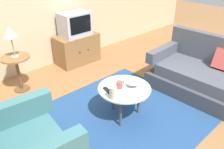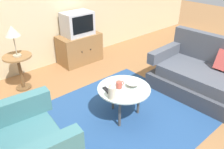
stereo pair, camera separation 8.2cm
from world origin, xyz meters
TOP-DOWN VIEW (x-y plane):
  - ground_plane at (0.00, 0.00)m, footprint 16.00×16.00m
  - area_rug at (0.08, 0.16)m, footprint 2.06×1.99m
  - couch at (1.47, -0.36)m, footprint 0.98×1.83m
  - coffee_table at (0.08, 0.16)m, footprint 0.70×0.70m
  - side_table at (-0.69, 1.79)m, footprint 0.44×0.44m
  - tv_stand at (0.62, 2.04)m, footprint 0.84×0.49m
  - television at (0.62, 2.04)m, footprint 0.57×0.40m
  - table_lamp at (-0.69, 1.77)m, footprint 0.23×0.23m
  - vase at (-0.19, 0.09)m, footprint 0.10×0.10m
  - mug at (0.04, 0.21)m, footprint 0.13×0.08m
  - bowl at (0.19, 0.11)m, footprint 0.17×0.17m
  - tv_remote_dark at (-0.13, 0.26)m, footprint 0.07×0.16m

SIDE VIEW (x-z plane):
  - ground_plane at x=0.00m, z-range 0.00..0.00m
  - area_rug at x=0.08m, z-range 0.00..0.00m
  - couch at x=1.47m, z-range -0.15..0.72m
  - tv_stand at x=0.62m, z-range 0.00..0.58m
  - coffee_table at x=0.08m, z-range 0.18..0.64m
  - side_table at x=-0.69m, z-range 0.13..0.72m
  - tv_remote_dark at x=-0.13m, z-range 0.46..0.48m
  - bowl at x=0.19m, z-range 0.46..0.51m
  - mug at x=0.04m, z-range 0.46..0.55m
  - vase at x=-0.19m, z-range 0.45..0.67m
  - television at x=0.62m, z-range 0.58..1.02m
  - table_lamp at x=-0.69m, z-range 0.74..1.22m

